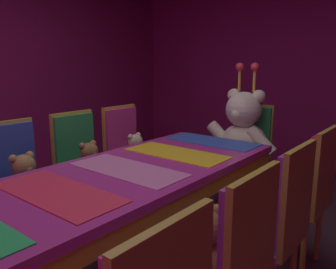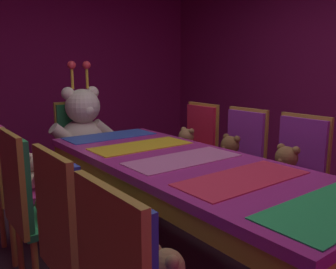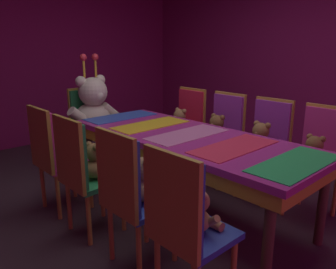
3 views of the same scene
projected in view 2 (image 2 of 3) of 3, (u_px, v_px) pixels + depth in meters
The scene contains 17 objects.
ground_plane at pixel (182, 264), 2.38m from camera, with size 7.90×7.90×0.00m, color #3F2D38.
wall_back at pixel (30, 62), 4.62m from camera, with size 5.20×0.12×2.80m, color #8C1959.
banquet_table at pixel (183, 172), 2.25m from camera, with size 0.90×2.34×0.75m.
chair_left_1 at pixel (74, 235), 1.53m from camera, with size 0.42×0.41×0.98m.
teddy_left_1 at pixel (104, 226), 1.61m from camera, with size 0.26×0.34×0.32m.
chair_left_2 at pixel (29, 198), 1.97m from camera, with size 0.42×0.41×0.98m.
teddy_left_2 at pixel (55, 194), 2.06m from camera, with size 0.24×0.31×0.30m.
chair_left_3 at pixel (8, 175), 2.39m from camera, with size 0.42×0.41×0.98m.
teddy_left_3 at pixel (30, 174), 2.48m from camera, with size 0.23×0.30×0.28m.
chair_right_1 at pixel (297, 167), 2.58m from camera, with size 0.42×0.41×0.98m.
teddy_right_1 at pixel (285, 171), 2.50m from camera, with size 0.27×0.34×0.32m.
chair_right_2 at pixel (241, 153), 3.00m from camera, with size 0.42×0.41×0.98m.
teddy_right_2 at pixel (229, 156), 2.91m from camera, with size 0.26×0.34×0.32m.
chair_right_3 at pixel (197, 143), 3.42m from camera, with size 0.42×0.41×0.98m.
teddy_right_3 at pixel (186, 146), 3.34m from camera, with size 0.25×0.32×0.30m.
throne_chair at pixel (78, 139), 3.60m from camera, with size 0.41×0.42×0.98m.
king_teddy_bear at pixel (84, 126), 3.44m from camera, with size 0.73×0.56×0.93m.
Camera 2 is at (-1.39, -1.66, 1.32)m, focal length 37.08 mm.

